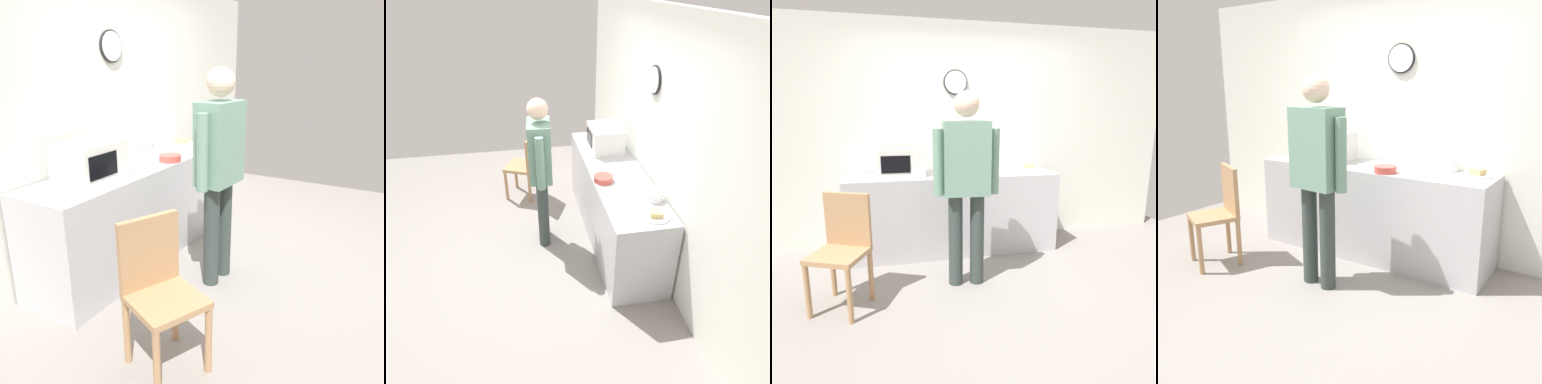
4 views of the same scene
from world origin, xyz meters
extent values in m
plane|color=gray|center=(0.00, 0.00, 0.00)|extent=(6.00, 6.00, 0.00)
cube|color=silver|center=(0.00, 1.60, 1.30)|extent=(5.40, 0.10, 2.60)
cylinder|color=white|center=(-0.11, 1.54, 1.92)|extent=(0.25, 0.03, 0.25)
cylinder|color=black|center=(-0.11, 1.54, 1.92)|extent=(0.28, 0.02, 0.28)
cube|color=#B7B7BC|center=(-0.22, 1.22, 0.45)|extent=(2.35, 0.62, 0.91)
cube|color=silver|center=(-0.79, 1.24, 1.06)|extent=(0.50, 0.38, 0.30)
cube|color=black|center=(-0.85, 1.05, 1.06)|extent=(0.30, 0.01, 0.18)
cylinder|color=white|center=(0.76, 1.33, 0.91)|extent=(0.26, 0.26, 0.01)
cube|color=#D2BB6F|center=(0.76, 1.33, 0.95)|extent=(0.13, 0.13, 0.05)
cylinder|color=white|center=(0.48, 1.42, 0.95)|extent=(0.17, 0.17, 0.10)
cylinder|color=#C64C42|center=(0.02, 1.02, 0.94)|extent=(0.21, 0.21, 0.06)
cube|color=silver|center=(0.05, 1.25, 0.91)|extent=(0.11, 0.15, 0.01)
cube|color=silver|center=(-0.34, 1.15, 0.91)|extent=(0.10, 0.16, 0.01)
cylinder|color=#313C39|center=(-0.16, 0.37, 0.43)|extent=(0.13, 0.13, 0.86)
cylinder|color=#313C39|center=(-0.36, 0.38, 0.43)|extent=(0.13, 0.13, 0.86)
cube|color=gray|center=(-0.26, 0.37, 1.19)|extent=(0.42, 0.27, 0.65)
cylinder|color=gray|center=(-0.01, 0.35, 1.16)|extent=(0.09, 0.09, 0.58)
cylinder|color=gray|center=(-0.51, 0.39, 1.16)|extent=(0.09, 0.09, 0.58)
sphere|color=beige|center=(-0.26, 0.37, 1.65)|extent=(0.22, 0.22, 0.22)
cylinder|color=#A87F56|center=(-1.59, 0.08, 0.23)|extent=(0.04, 0.04, 0.45)
cylinder|color=#A87F56|center=(-1.27, -0.07, 0.23)|extent=(0.04, 0.04, 0.45)
cylinder|color=#A87F56|center=(-1.45, 0.40, 0.23)|extent=(0.04, 0.04, 0.45)
cylinder|color=#A87F56|center=(-1.12, 0.26, 0.23)|extent=(0.04, 0.04, 0.45)
cube|color=#A87F56|center=(-1.36, 0.17, 0.47)|extent=(0.53, 0.53, 0.04)
cube|color=#A87F56|center=(-1.28, 0.33, 0.71)|extent=(0.38, 0.20, 0.45)
camera|label=1|loc=(-3.00, -0.94, 1.80)|focal=36.84mm
camera|label=2|loc=(3.28, 0.14, 2.80)|focal=33.49mm
camera|label=3|loc=(-0.95, -2.57, 1.58)|focal=32.38mm
camera|label=4|loc=(1.77, -2.22, 1.69)|focal=38.63mm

